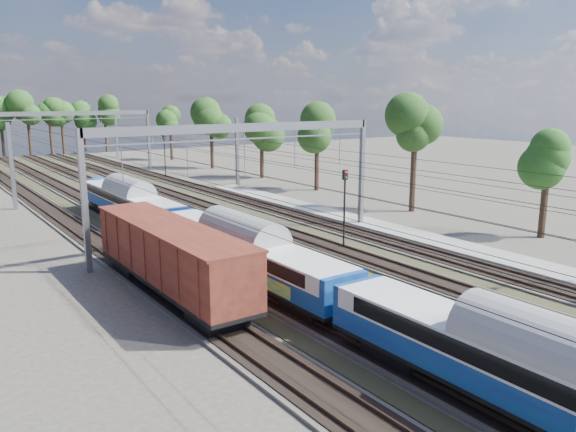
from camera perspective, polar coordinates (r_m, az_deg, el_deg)
track_bed at (r=55.20m, az=-12.33°, el=0.46°), size 21.00×130.00×0.34m
platform at (r=42.58m, az=16.97°, el=-3.08°), size 3.00×70.00×0.30m
catenary at (r=61.60m, az=-15.12°, el=7.41°), size 25.65×130.00×9.00m
tree_belt at (r=99.71m, az=-18.34°, el=9.69°), size 40.41×100.89×12.13m
emu_train at (r=32.95m, az=-4.25°, el=-2.94°), size 2.73×57.85×3.99m
freight_boxcar at (r=31.50m, az=-11.87°, el=-3.84°), size 3.12×15.04×3.88m
worker at (r=58.17m, az=-13.07°, el=1.87°), size 0.57×0.77×1.93m
signal_near at (r=40.27m, az=5.77°, el=1.68°), size 0.36×0.33×5.81m
signal_far at (r=78.66m, az=-12.43°, el=6.54°), size 0.39×0.35×6.06m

